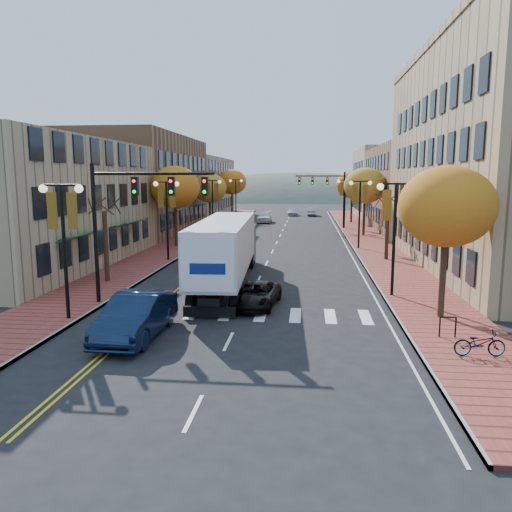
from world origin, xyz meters
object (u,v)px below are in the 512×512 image
(semi_truck, at_px, (227,246))
(bicycle, at_px, (480,343))
(black_suv, at_px, (256,295))
(navy_sedan, at_px, (136,316))

(semi_truck, xyz_separation_m, bicycle, (10.73, -11.41, -1.70))
(semi_truck, distance_m, bicycle, 15.76)
(black_suv, bearing_deg, semi_truck, 120.67)
(navy_sedan, xyz_separation_m, black_suv, (4.22, 5.27, -0.28))
(navy_sedan, xyz_separation_m, bicycle, (12.75, -1.19, -0.27))
(navy_sedan, bearing_deg, bicycle, -3.97)
(navy_sedan, distance_m, black_suv, 6.75)
(semi_truck, relative_size, bicycle, 9.07)
(semi_truck, height_order, bicycle, semi_truck)
(semi_truck, relative_size, black_suv, 3.70)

